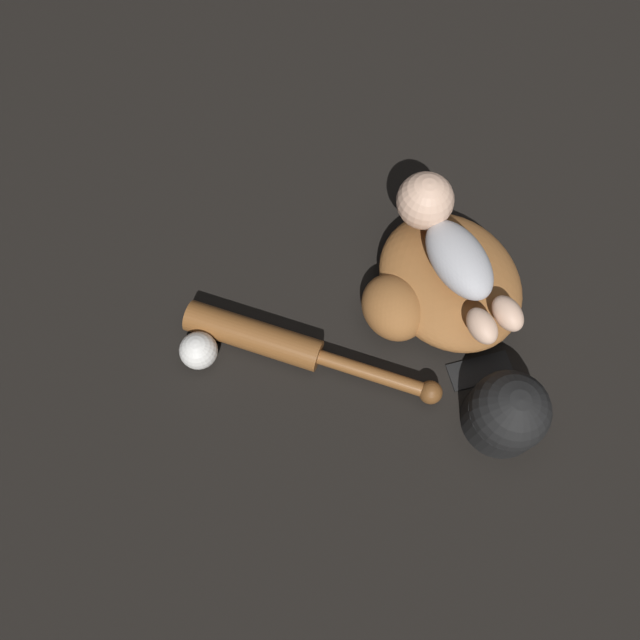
# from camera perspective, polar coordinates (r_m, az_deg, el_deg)

# --- Properties ---
(ground_plane) EXTENTS (6.00, 6.00, 0.00)m
(ground_plane) POSITION_cam_1_polar(r_m,az_deg,el_deg) (1.29, 13.31, 1.82)
(ground_plane) COLOR black
(baseball_glove) EXTENTS (0.34, 0.34, 0.10)m
(baseball_glove) POSITION_cam_1_polar(r_m,az_deg,el_deg) (1.23, 10.97, 3.19)
(baseball_glove) COLOR #935B2D
(baseball_glove) RESTS_ON ground
(baby_figure) EXTENTS (0.35, 0.14, 0.11)m
(baby_figure) POSITION_cam_1_polar(r_m,az_deg,el_deg) (1.18, 11.59, 7.21)
(baby_figure) COLOR #B2B2B7
(baby_figure) RESTS_ON baseball_glove
(baseball_bat) EXTENTS (0.42, 0.34, 0.06)m
(baseball_bat) POSITION_cam_1_polar(r_m,az_deg,el_deg) (1.18, -3.60, -2.24)
(baseball_bat) COLOR brown
(baseball_bat) RESTS_ON ground
(baseball) EXTENTS (0.07, 0.07, 0.07)m
(baseball) POSITION_cam_1_polar(r_m,az_deg,el_deg) (1.19, -11.04, -2.76)
(baseball) COLOR white
(baseball) RESTS_ON ground
(baseball_cap) EXTENTS (0.21, 0.17, 0.14)m
(baseball_cap) POSITION_cam_1_polar(r_m,az_deg,el_deg) (1.16, 16.73, -8.03)
(baseball_cap) COLOR black
(baseball_cap) RESTS_ON ground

